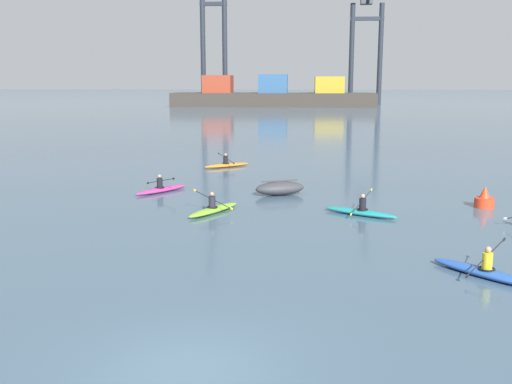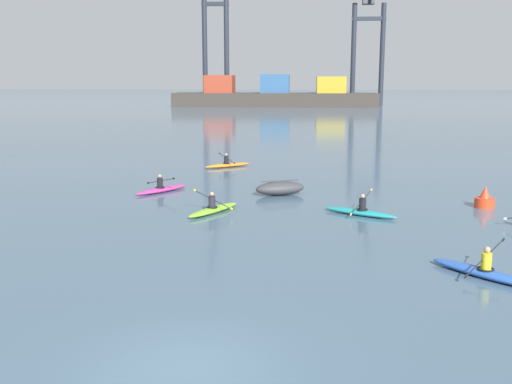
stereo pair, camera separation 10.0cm
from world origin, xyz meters
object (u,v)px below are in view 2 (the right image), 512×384
(gantry_crane_west_mid, at_px, (369,34))
(kayak_magenta, at_px, (161,189))
(container_barge, at_px, (275,96))
(gantry_crane_west, at_px, (215,25))
(kayak_blue, at_px, (483,271))
(kayak_teal, at_px, (360,211))
(kayak_orange, at_px, (227,165))
(capsized_dinghy, at_px, (280,188))
(channel_buoy, at_px, (485,200))
(kayak_lime, at_px, (213,209))

(gantry_crane_west_mid, relative_size, kayak_magenta, 11.23)
(container_barge, distance_m, gantry_crane_west_mid, 28.96)
(gantry_crane_west, bearing_deg, kayak_blue, -78.07)
(container_barge, relative_size, kayak_teal, 14.31)
(gantry_crane_west, xyz_separation_m, kayak_blue, (26.46, -125.25, -18.70))
(kayak_magenta, bearing_deg, kayak_orange, 76.00)
(capsized_dinghy, bearing_deg, gantry_crane_west_mid, 81.84)
(kayak_blue, bearing_deg, container_barge, 95.74)
(kayak_orange, bearing_deg, gantry_crane_west, 98.79)
(container_barge, xyz_separation_m, kayak_magenta, (-0.97, -104.80, -2.33))
(channel_buoy, relative_size, kayak_orange, 0.32)
(capsized_dinghy, bearing_deg, container_barge, 92.88)
(channel_buoy, bearing_deg, kayak_teal, -160.54)
(kayak_blue, distance_m, kayak_lime, 12.22)
(container_barge, relative_size, kayak_blue, 15.94)
(channel_buoy, bearing_deg, gantry_crane_west, 104.35)
(gantry_crane_west, distance_m, kayak_orange, 106.33)
(capsized_dinghy, distance_m, kayak_magenta, 6.26)
(capsized_dinghy, relative_size, kayak_blue, 0.98)
(channel_buoy, distance_m, kayak_orange, 17.94)
(kayak_blue, bearing_deg, kayak_lime, 139.66)
(kayak_orange, bearing_deg, kayak_magenta, -104.00)
(capsized_dinghy, bearing_deg, kayak_orange, 112.40)
(channel_buoy, relative_size, kayak_blue, 0.35)
(container_barge, xyz_separation_m, kayak_blue, (11.80, -117.33, -2.33))
(gantry_crane_west_mid, xyz_separation_m, kayak_lime, (-19.58, -121.39, -16.77))
(capsized_dinghy, distance_m, kayak_teal, 5.68)
(kayak_orange, height_order, kayak_blue, kayak_blue)
(kayak_blue, bearing_deg, channel_buoy, 73.15)
(channel_buoy, bearing_deg, kayak_blue, -106.85)
(kayak_magenta, xyz_separation_m, kayak_lime, (3.45, -4.62, -0.00))
(capsized_dinghy, distance_m, kayak_lime, 5.16)
(gantry_crane_west, distance_m, kayak_magenta, 115.07)
(container_barge, relative_size, kayak_magenta, 14.81)
(container_barge, height_order, kayak_magenta, container_barge)
(gantry_crane_west_mid, height_order, kayak_magenta, gantry_crane_west_mid)
(capsized_dinghy, xyz_separation_m, kayak_teal, (3.66, -4.34, -0.18))
(channel_buoy, bearing_deg, gantry_crane_west_mid, 86.53)
(kayak_teal, bearing_deg, capsized_dinghy, 130.18)
(kayak_magenta, height_order, kayak_lime, kayak_lime)
(kayak_magenta, relative_size, kayak_lime, 0.95)
(container_barge, xyz_separation_m, kayak_orange, (1.34, -95.52, -2.33))
(kayak_teal, bearing_deg, gantry_crane_west, 101.37)
(gantry_crane_west, bearing_deg, kayak_magenta, -83.08)
(container_barge, bearing_deg, channel_buoy, -82.14)
(gantry_crane_west_mid, relative_size, kayak_blue, 12.08)
(gantry_crane_west, relative_size, kayak_teal, 12.24)
(container_barge, bearing_deg, gantry_crane_west_mid, 28.50)
(gantry_crane_west_mid, xyz_separation_m, kayak_magenta, (-23.03, -116.77, -16.77))
(gantry_crane_west, bearing_deg, channel_buoy, -75.65)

